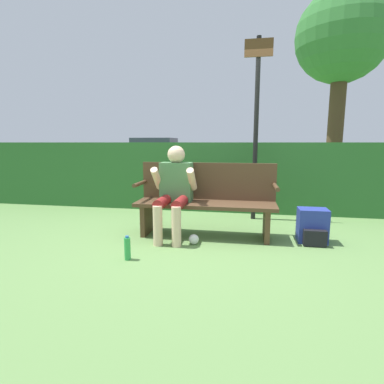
% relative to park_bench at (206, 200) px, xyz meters
% --- Properties ---
extents(ground_plane, '(40.00, 40.00, 0.00)m').
position_rel_park_bench_xyz_m(ground_plane, '(0.00, -0.07, -0.46)').
color(ground_plane, '#668E4C').
extents(hedge_back, '(12.00, 0.46, 1.19)m').
position_rel_park_bench_xyz_m(hedge_back, '(0.00, 1.49, 0.13)').
color(hedge_back, '#2D662D').
rests_on(hedge_back, ground).
extents(park_bench, '(1.76, 0.48, 0.92)m').
position_rel_park_bench_xyz_m(park_bench, '(0.00, 0.00, 0.00)').
color(park_bench, '#513823').
rests_on(park_bench, ground).
extents(person_seated, '(0.54, 0.66, 1.14)m').
position_rel_park_bench_xyz_m(person_seated, '(-0.38, -0.14, 0.17)').
color(person_seated, '#4C7F4C').
rests_on(person_seated, ground).
extents(backpack, '(0.34, 0.33, 0.41)m').
position_rel_park_bench_xyz_m(backpack, '(1.30, -0.10, -0.27)').
color(backpack, '#283893').
rests_on(backpack, ground).
extents(water_bottle, '(0.06, 0.06, 0.25)m').
position_rel_park_bench_xyz_m(water_bottle, '(-0.67, -1.00, -0.34)').
color(water_bottle, green).
rests_on(water_bottle, ground).
extents(signpost, '(0.40, 0.09, 2.69)m').
position_rel_park_bench_xyz_m(signpost, '(0.63, 0.93, 1.07)').
color(signpost, black).
rests_on(signpost, ground).
extents(parked_car, '(4.00, 1.88, 1.39)m').
position_rel_park_bench_xyz_m(parked_car, '(-3.79, 10.04, 0.20)').
color(parked_car, maroon).
rests_on(parked_car, ground).
extents(tree, '(2.09, 2.09, 4.63)m').
position_rel_park_bench_xyz_m(tree, '(2.58, 4.05, 3.04)').
color(tree, '#4C3823').
rests_on(tree, ground).
extents(litter_crumple, '(0.12, 0.12, 0.12)m').
position_rel_park_bench_xyz_m(litter_crumple, '(-0.09, -0.41, -0.40)').
color(litter_crumple, silver).
rests_on(litter_crumple, ground).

